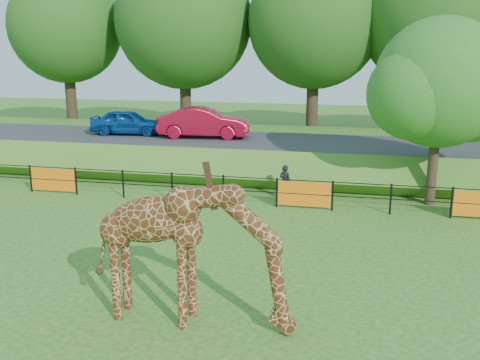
% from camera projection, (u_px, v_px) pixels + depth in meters
% --- Properties ---
extents(ground, '(90.00, 90.00, 0.00)m').
position_uv_depth(ground, '(139.00, 299.00, 12.36)').
color(ground, '#266318').
rests_on(ground, ground).
extents(giraffe, '(4.37, 0.96, 3.10)m').
position_uv_depth(giraffe, '(192.00, 254.00, 10.96)').
color(giraffe, '#502510').
rests_on(giraffe, ground).
extents(perimeter_fence, '(28.07, 0.10, 1.10)m').
position_uv_depth(perimeter_fence, '(223.00, 190.00, 19.80)').
color(perimeter_fence, black).
rests_on(perimeter_fence, ground).
extents(embankment, '(40.00, 9.00, 1.30)m').
position_uv_depth(embankment, '(260.00, 150.00, 26.89)').
color(embankment, '#266318').
rests_on(embankment, ground).
extents(road, '(40.00, 5.00, 0.12)m').
position_uv_depth(road, '(254.00, 141.00, 25.30)').
color(road, '#303133').
rests_on(road, embankment).
extents(car_blue, '(3.79, 1.86, 1.24)m').
position_uv_depth(car_blue, '(128.00, 122.00, 26.78)').
color(car_blue, '#1550AF').
rests_on(car_blue, road).
extents(car_red, '(4.51, 1.98, 1.44)m').
position_uv_depth(car_red, '(204.00, 123.00, 25.80)').
color(car_red, red).
rests_on(car_red, road).
extents(visitor, '(0.59, 0.50, 1.36)m').
position_uv_depth(visitor, '(285.00, 182.00, 20.33)').
color(visitor, black).
rests_on(visitor, ground).
extents(tree_east, '(5.40, 4.71, 6.76)m').
position_uv_depth(tree_east, '(442.00, 88.00, 18.86)').
color(tree_east, '#352317').
rests_on(tree_east, ground).
extents(bg_tree_line, '(37.30, 8.80, 11.82)m').
position_uv_depth(bg_tree_line, '(313.00, 21.00, 31.08)').
color(bg_tree_line, '#352317').
rests_on(bg_tree_line, ground).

